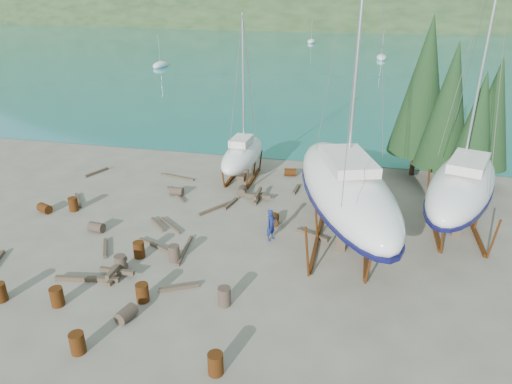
% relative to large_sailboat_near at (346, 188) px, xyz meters
% --- Properties ---
extents(ground, '(600.00, 600.00, 0.00)m').
position_rel_large_sailboat_near_xyz_m(ground, '(-6.40, -2.35, -3.31)').
color(ground, '#635B4E').
rests_on(ground, ground).
extents(bay_water, '(700.00, 700.00, 0.00)m').
position_rel_large_sailboat_near_xyz_m(bay_water, '(-6.40, 312.65, -3.31)').
color(bay_water, '#167170').
rests_on(bay_water, ground).
extents(far_hill, '(800.00, 360.00, 110.00)m').
position_rel_large_sailboat_near_xyz_m(far_hill, '(-6.40, 317.65, -3.31)').
color(far_hill, black).
rests_on(far_hill, ground).
extents(far_house_left, '(6.60, 5.60, 5.60)m').
position_rel_large_sailboat_near_xyz_m(far_house_left, '(-66.40, 187.65, -0.39)').
color(far_house_left, beige).
rests_on(far_house_left, ground).
extents(far_house_center, '(6.60, 5.60, 5.60)m').
position_rel_large_sailboat_near_xyz_m(far_house_center, '(-26.40, 187.65, -0.39)').
color(far_house_center, beige).
rests_on(far_house_center, ground).
extents(far_house_right, '(6.60, 5.60, 5.60)m').
position_rel_large_sailboat_near_xyz_m(far_house_right, '(23.60, 187.65, -0.39)').
color(far_house_right, beige).
rests_on(far_house_right, ground).
extents(cypress_near_right, '(3.60, 3.60, 10.00)m').
position_rel_large_sailboat_near_xyz_m(cypress_near_right, '(6.10, 9.65, 2.48)').
color(cypress_near_right, black).
rests_on(cypress_near_right, ground).
extents(cypress_mid_right, '(3.06, 3.06, 8.50)m').
position_rel_large_sailboat_near_xyz_m(cypress_mid_right, '(7.60, 7.65, 1.61)').
color(cypress_mid_right, black).
rests_on(cypress_mid_right, ground).
extents(cypress_back_left, '(4.14, 4.14, 11.50)m').
position_rel_large_sailboat_near_xyz_m(cypress_back_left, '(4.60, 11.65, 3.35)').
color(cypress_back_left, black).
rests_on(cypress_back_left, ground).
extents(cypress_far_right, '(3.24, 3.24, 9.00)m').
position_rel_large_sailboat_near_xyz_m(cypress_far_right, '(9.10, 10.65, 1.90)').
color(cypress_far_right, black).
rests_on(cypress_far_right, ground).
extents(moored_boat_left, '(2.00, 5.00, 6.05)m').
position_rel_large_sailboat_near_xyz_m(moored_boat_left, '(-36.40, 57.65, -2.92)').
color(moored_boat_left, silver).
rests_on(moored_boat_left, ground).
extents(moored_boat_mid, '(2.00, 5.00, 6.05)m').
position_rel_large_sailboat_near_xyz_m(moored_boat_mid, '(3.60, 77.65, -2.92)').
color(moored_boat_mid, silver).
rests_on(moored_boat_mid, ground).
extents(moored_boat_far, '(2.00, 5.00, 6.05)m').
position_rel_large_sailboat_near_xyz_m(moored_boat_far, '(-14.40, 107.65, -2.92)').
color(moored_boat_far, silver).
rests_on(moored_boat_far, ground).
extents(large_sailboat_near, '(7.81, 13.60, 20.58)m').
position_rel_large_sailboat_near_xyz_m(large_sailboat_near, '(0.00, 0.00, 0.00)').
color(large_sailboat_near, silver).
rests_on(large_sailboat_near, ground).
extents(large_sailboat_far, '(6.53, 11.40, 17.33)m').
position_rel_large_sailboat_near_xyz_m(large_sailboat_far, '(6.33, 3.06, -0.48)').
color(large_sailboat_far, silver).
rests_on(large_sailboat_far, ground).
extents(small_sailboat_shore, '(2.57, 7.30, 11.53)m').
position_rel_large_sailboat_near_xyz_m(small_sailboat_shore, '(-7.70, 7.92, -1.41)').
color(small_sailboat_shore, silver).
rests_on(small_sailboat_shore, ground).
extents(worker, '(0.69, 0.80, 1.85)m').
position_rel_large_sailboat_near_xyz_m(worker, '(-3.87, -0.58, -2.39)').
color(worker, navy).
rests_on(worker, ground).
extents(drum_0, '(0.58, 0.58, 0.88)m').
position_rel_large_sailboat_near_xyz_m(drum_0, '(-14.61, -8.74, -2.87)').
color(drum_0, '#5A2C0F').
rests_on(drum_0, ground).
extents(drum_1, '(0.78, 0.99, 0.58)m').
position_rel_large_sailboat_near_xyz_m(drum_1, '(-8.48, -8.66, -3.02)').
color(drum_1, '#2D2823').
rests_on(drum_1, ground).
extents(drum_2, '(1.03, 0.85, 0.58)m').
position_rel_large_sailboat_near_xyz_m(drum_2, '(-18.42, -0.43, -3.02)').
color(drum_2, '#5A2C0F').
rests_on(drum_2, ground).
extents(drum_3, '(0.58, 0.58, 0.88)m').
position_rel_large_sailboat_near_xyz_m(drum_3, '(-9.37, -10.83, -2.87)').
color(drum_3, '#5A2C0F').
rests_on(drum_3, ground).
extents(drum_4, '(0.95, 0.70, 0.58)m').
position_rel_large_sailboat_near_xyz_m(drum_4, '(-4.36, 9.27, -3.02)').
color(drum_4, '#5A2C0F').
rests_on(drum_4, ground).
extents(drum_5, '(0.58, 0.58, 0.88)m').
position_rel_large_sailboat_near_xyz_m(drum_5, '(-4.73, -6.75, -2.87)').
color(drum_5, '#2D2823').
rests_on(drum_5, ground).
extents(drum_6, '(0.66, 0.93, 0.58)m').
position_rel_large_sailboat_near_xyz_m(drum_6, '(-4.07, 1.31, -3.02)').
color(drum_6, '#5A2C0F').
rests_on(drum_6, ground).
extents(drum_7, '(0.58, 0.58, 0.88)m').
position_rel_large_sailboat_near_xyz_m(drum_7, '(-3.89, -10.64, -2.87)').
color(drum_7, '#5A2C0F').
rests_on(drum_7, ground).
extents(drum_8, '(0.58, 0.58, 0.88)m').
position_rel_large_sailboat_near_xyz_m(drum_8, '(-16.80, 0.23, -2.87)').
color(drum_8, '#5A2C0F').
rests_on(drum_8, ground).
extents(drum_9, '(0.88, 0.58, 0.58)m').
position_rel_large_sailboat_near_xyz_m(drum_9, '(-11.35, 3.97, -3.02)').
color(drum_9, '#2D2823').
rests_on(drum_9, ground).
extents(drum_10, '(0.58, 0.58, 0.88)m').
position_rel_large_sailboat_near_xyz_m(drum_10, '(-8.38, -7.32, -2.87)').
color(drum_10, '#5A2C0F').
rests_on(drum_10, ground).
extents(drum_11, '(0.68, 0.94, 0.58)m').
position_rel_large_sailboat_near_xyz_m(drum_11, '(-7.01, 5.04, -3.02)').
color(drum_11, '#2D2823').
rests_on(drum_11, ground).
extents(drum_13, '(0.58, 0.58, 0.88)m').
position_rel_large_sailboat_near_xyz_m(drum_13, '(-11.92, -8.45, -2.87)').
color(drum_13, '#5A2C0F').
rests_on(drum_13, ground).
extents(drum_14, '(0.58, 0.58, 0.88)m').
position_rel_large_sailboat_near_xyz_m(drum_14, '(-10.22, -3.93, -2.87)').
color(drum_14, '#5A2C0F').
rests_on(drum_14, ground).
extents(drum_15, '(0.94, 0.67, 0.58)m').
position_rel_large_sailboat_near_xyz_m(drum_15, '(-13.88, -1.96, -3.02)').
color(drum_15, '#2D2823').
rests_on(drum_15, ground).
extents(drum_16, '(0.58, 0.58, 0.88)m').
position_rel_large_sailboat_near_xyz_m(drum_16, '(-10.49, -5.38, -2.87)').
color(drum_16, '#2D2823').
rests_on(drum_16, ground).
extents(drum_17, '(0.58, 0.58, 0.88)m').
position_rel_large_sailboat_near_xyz_m(drum_17, '(-8.29, -3.86, -2.87)').
color(drum_17, '#2D2823').
rests_on(drum_17, ground).
extents(timber_0, '(2.88, 0.75, 0.14)m').
position_rel_large_sailboat_near_xyz_m(timber_0, '(-12.52, 6.93, -3.24)').
color(timber_0, brown).
rests_on(timber_0, ground).
extents(timber_1, '(1.94, 1.05, 0.19)m').
position_rel_large_sailboat_near_xyz_m(timber_1, '(-1.65, 0.32, -3.21)').
color(timber_1, brown).
rests_on(timber_1, ground).
extents(timber_2, '(0.92, 2.02, 0.19)m').
position_rel_large_sailboat_near_xyz_m(timber_2, '(-18.88, 6.40, -3.22)').
color(timber_2, brown).
rests_on(timber_2, ground).
extents(timber_3, '(0.52, 2.97, 0.15)m').
position_rel_large_sailboat_near_xyz_m(timber_3, '(-8.11, -2.87, -3.24)').
color(timber_3, brown).
rests_on(timber_3, ground).
extents(timber_4, '(1.44, 1.39, 0.17)m').
position_rel_large_sailboat_near_xyz_m(timber_4, '(-10.75, -0.45, -3.22)').
color(timber_4, brown).
rests_on(timber_4, ground).
extents(timber_5, '(2.76, 1.30, 0.16)m').
position_rel_large_sailboat_near_xyz_m(timber_5, '(-9.65, -2.87, -3.23)').
color(timber_5, brown).
rests_on(timber_5, ground).
extents(timber_6, '(0.32, 1.61, 0.19)m').
position_rel_large_sailboat_near_xyz_m(timber_6, '(-3.51, 6.58, -3.21)').
color(timber_6, brown).
rests_on(timber_6, ground).
extents(timber_7, '(1.74, 1.02, 0.17)m').
position_rel_large_sailboat_near_xyz_m(timber_7, '(-7.13, -6.12, -3.22)').
color(timber_7, brown).
rests_on(timber_7, ground).
extents(timber_8, '(0.51, 1.74, 0.19)m').
position_rel_large_sailboat_near_xyz_m(timber_8, '(-7.32, 3.30, -3.22)').
color(timber_8, brown).
rests_on(timber_8, ground).
extents(timber_9, '(0.98, 2.45, 0.15)m').
position_rel_large_sailboat_near_xyz_m(timber_9, '(-9.12, 11.12, -3.24)').
color(timber_9, brown).
rests_on(timber_9, ground).
extents(timber_10, '(1.75, 2.60, 0.16)m').
position_rel_large_sailboat_near_xyz_m(timber_10, '(-8.01, 2.55, -3.23)').
color(timber_10, brown).
rests_on(timber_10, ground).
extents(timber_11, '(1.90, 1.62, 0.15)m').
position_rel_large_sailboat_near_xyz_m(timber_11, '(-9.96, -0.39, -3.23)').
color(timber_11, brown).
rests_on(timber_11, ground).
extents(timber_12, '(1.11, 1.80, 0.17)m').
position_rel_large_sailboat_near_xyz_m(timber_12, '(-12.38, -3.65, -3.23)').
color(timber_12, brown).
rests_on(timber_12, ground).
extents(timber_15, '(2.13, 2.15, 0.15)m').
position_rel_large_sailboat_near_xyz_m(timber_15, '(-11.43, 3.96, -3.24)').
color(timber_15, brown).
rests_on(timber_15, ground).
extents(timber_16, '(3.08, 0.77, 0.23)m').
position_rel_large_sailboat_near_xyz_m(timber_16, '(-11.69, -6.51, -3.20)').
color(timber_16, brown).
rests_on(timber_16, ground).
extents(timber_17, '(1.58, 1.90, 0.16)m').
position_rel_large_sailboat_near_xyz_m(timber_17, '(-17.36, 1.52, -3.23)').
color(timber_17, brown).
rests_on(timber_17, ground).
extents(timber_pile_fore, '(1.80, 1.80, 0.60)m').
position_rel_large_sailboat_near_xyz_m(timber_pile_fore, '(-10.47, -5.81, -3.01)').
color(timber_pile_fore, brown).
rests_on(timber_pile_fore, ground).
extents(timber_pile_aft, '(1.80, 1.80, 0.60)m').
position_rel_large_sailboat_near_xyz_m(timber_pile_aft, '(-5.77, 4.44, -3.01)').
color(timber_pile_aft, brown).
rests_on(timber_pile_aft, ground).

